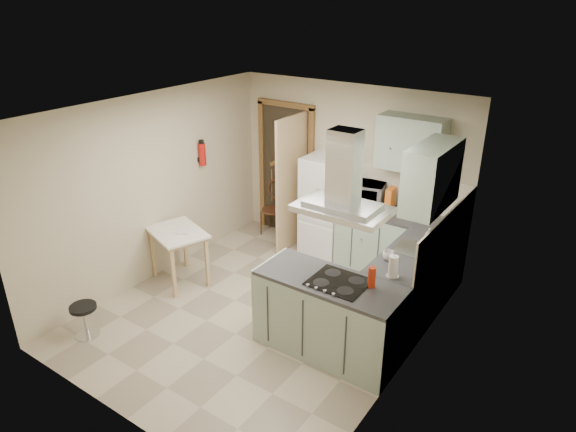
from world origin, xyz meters
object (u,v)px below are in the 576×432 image
Objects in this scene: fridge at (326,206)px; stool at (85,320)px; bentwood_chair at (273,210)px; drop_leaf_table at (179,256)px; extractor_hood at (342,209)px; peninsula at (329,316)px; microwave at (364,193)px.

fridge is 3.74× the size of stool.
bentwood_chair is (-1.04, 0.10, -0.35)m from fridge.
stool is (-0.01, -1.48, -0.17)m from drop_leaf_table.
stool is (-1.19, -3.32, -0.55)m from fridge.
drop_leaf_table is 1.99× the size of stool.
extractor_hood is 2.25× the size of stool.
peninsula is at bearing 180.00° from extractor_hood.
drop_leaf_table is 1.00× the size of bentwood_chair.
peninsula is 3.07m from bentwood_chair.
extractor_hood reaches higher than drop_leaf_table.
peninsula is 1.27m from extractor_hood.
stool is (-0.16, -3.42, -0.20)m from bentwood_chair.
stool is at bearing -109.79° from fridge.
fridge is 2.66× the size of microwave.
extractor_hood is 3.23m from stool.
peninsula is at bearing 28.95° from stool.
stool is (-2.52, -1.34, -1.52)m from extractor_hood.
fridge is at bearing 121.74° from peninsula.
drop_leaf_table is at bearing 176.72° from extractor_hood.
peninsula is 2.75× the size of microwave.
fridge is 0.97× the size of peninsula.
peninsula is at bearing -50.31° from bentwood_chair.
stool is at bearing -130.50° from microwave.
drop_leaf_table is at bearing -122.73° from fridge.
microwave is (-0.77, 2.06, -0.66)m from extractor_hood.
fridge reaches higher than stool.
fridge is 0.64m from microwave.
peninsula reaches higher than drop_leaf_table.
stool is at bearing -151.05° from peninsula.
fridge is 3.57m from stool.
microwave is (-0.67, 2.06, 0.61)m from peninsula.
bentwood_chair is (-2.26, 2.08, -0.05)m from peninsula.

